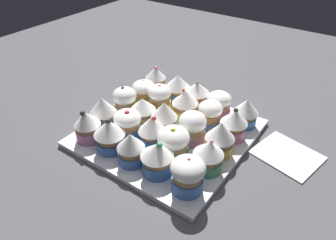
# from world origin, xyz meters

# --- Properties ---
(ground_plane) EXTENTS (1.80, 1.80, 0.03)m
(ground_plane) POSITION_xyz_m (0.00, 0.00, -0.01)
(ground_plane) COLOR #4C4C51
(baking_tray) EXTENTS (0.34, 0.34, 0.01)m
(baking_tray) POSITION_xyz_m (0.00, 0.00, 0.01)
(baking_tray) COLOR silver
(baking_tray) RESTS_ON ground_plane
(cupcake_0) EXTENTS (0.06, 0.06, 0.07)m
(cupcake_0) POSITION_xyz_m (-0.13, -0.12, 0.05)
(cupcake_0) COLOR #477AC6
(cupcake_0) RESTS_ON baking_tray
(cupcake_1) EXTENTS (0.06, 0.06, 0.07)m
(cupcake_1) POSITION_xyz_m (-0.06, -0.12, 0.04)
(cupcake_1) COLOR pink
(cupcake_1) RESTS_ON baking_tray
(cupcake_2) EXTENTS (0.06, 0.06, 0.07)m
(cupcake_2) POSITION_xyz_m (-0.00, -0.12, 0.05)
(cupcake_2) COLOR #EFC651
(cupcake_2) RESTS_ON baking_tray
(cupcake_3) EXTENTS (0.07, 0.07, 0.07)m
(cupcake_3) POSITION_xyz_m (0.06, -0.13, 0.05)
(cupcake_3) COLOR #477AC6
(cupcake_3) RESTS_ON baking_tray
(cupcake_4) EXTENTS (0.06, 0.06, 0.07)m
(cupcake_4) POSITION_xyz_m (0.13, -0.13, 0.05)
(cupcake_4) COLOR #EFC651
(cupcake_4) RESTS_ON baking_tray
(cupcake_5) EXTENTS (0.06, 0.06, 0.07)m
(cupcake_5) POSITION_xyz_m (-0.13, -0.06, 0.05)
(cupcake_5) COLOR pink
(cupcake_5) RESTS_ON baking_tray
(cupcake_6) EXTENTS (0.06, 0.06, 0.07)m
(cupcake_6) POSITION_xyz_m (-0.07, -0.07, 0.05)
(cupcake_6) COLOR #477AC6
(cupcake_6) RESTS_ON baking_tray
(cupcake_7) EXTENTS (0.06, 0.06, 0.07)m
(cupcake_7) POSITION_xyz_m (0.00, -0.07, 0.05)
(cupcake_7) COLOR #EFC651
(cupcake_7) RESTS_ON baking_tray
(cupcake_8) EXTENTS (0.06, 0.06, 0.07)m
(cupcake_8) POSITION_xyz_m (0.07, -0.06, 0.05)
(cupcake_8) COLOR #EFC651
(cupcake_8) RESTS_ON baking_tray
(cupcake_9) EXTENTS (0.06, 0.06, 0.06)m
(cupcake_9) POSITION_xyz_m (0.12, -0.06, 0.04)
(cupcake_9) COLOR #4C9E6B
(cupcake_9) RESTS_ON baking_tray
(cupcake_10) EXTENTS (0.06, 0.06, 0.08)m
(cupcake_10) POSITION_xyz_m (-0.13, 0.00, 0.05)
(cupcake_10) COLOR #EFC651
(cupcake_10) RESTS_ON baking_tray
(cupcake_11) EXTENTS (0.06, 0.06, 0.07)m
(cupcake_11) POSITION_xyz_m (-0.06, -0.00, 0.05)
(cupcake_11) COLOR pink
(cupcake_11) RESTS_ON baking_tray
(cupcake_12) EXTENTS (0.06, 0.06, 0.08)m
(cupcake_12) POSITION_xyz_m (0.01, 0.01, 0.05)
(cupcake_12) COLOR #4C9E6B
(cupcake_12) RESTS_ON baking_tray
(cupcake_13) EXTENTS (0.06, 0.06, 0.06)m
(cupcake_13) POSITION_xyz_m (0.07, 0.01, 0.05)
(cupcake_13) COLOR #EFC651
(cupcake_13) RESTS_ON baking_tray
(cupcake_14) EXTENTS (0.06, 0.06, 0.07)m
(cupcake_14) POSITION_xyz_m (0.13, 0.00, 0.05)
(cupcake_14) COLOR #EFC651
(cupcake_14) RESTS_ON baking_tray
(cupcake_15) EXTENTS (0.06, 0.06, 0.07)m
(cupcake_15) POSITION_xyz_m (-0.13, 0.06, 0.05)
(cupcake_15) COLOR #4C9E6B
(cupcake_15) RESTS_ON baking_tray
(cupcake_16) EXTENTS (0.06, 0.06, 0.08)m
(cupcake_16) POSITION_xyz_m (-0.06, 0.07, 0.05)
(cupcake_16) COLOR #4C9E6B
(cupcake_16) RESTS_ON baking_tray
(cupcake_17) EXTENTS (0.06, 0.06, 0.07)m
(cupcake_17) POSITION_xyz_m (-0.00, 0.06, 0.05)
(cupcake_17) COLOR #477AC6
(cupcake_17) RESTS_ON baking_tray
(cupcake_18) EXTENTS (0.06, 0.06, 0.07)m
(cupcake_18) POSITION_xyz_m (0.06, 0.07, 0.05)
(cupcake_18) COLOR #477AC6
(cupcake_18) RESTS_ON baking_tray
(cupcake_19) EXTENTS (0.06, 0.06, 0.07)m
(cupcake_19) POSITION_xyz_m (0.13, 0.07, 0.05)
(cupcake_19) COLOR #477AC6
(cupcake_19) RESTS_ON baking_tray
(cupcake_20) EXTENTS (0.06, 0.06, 0.07)m
(cupcake_20) POSITION_xyz_m (-0.13, 0.12, 0.05)
(cupcake_20) COLOR #477AC6
(cupcake_20) RESTS_ON baking_tray
(cupcake_21) EXTENTS (0.06, 0.06, 0.07)m
(cupcake_21) POSITION_xyz_m (-0.06, 0.12, 0.05)
(cupcake_21) COLOR #477AC6
(cupcake_21) RESTS_ON baking_tray
(cupcake_22) EXTENTS (0.06, 0.06, 0.07)m
(cupcake_22) POSITION_xyz_m (-0.00, 0.12, 0.05)
(cupcake_22) COLOR #477AC6
(cupcake_22) RESTS_ON baking_tray
(cupcake_23) EXTENTS (0.07, 0.07, 0.07)m
(cupcake_23) POSITION_xyz_m (0.06, 0.12, 0.05)
(cupcake_23) COLOR #477AC6
(cupcake_23) RESTS_ON baking_tray
(cupcake_24) EXTENTS (0.06, 0.06, 0.07)m
(cupcake_24) POSITION_xyz_m (0.12, 0.12, 0.05)
(cupcake_24) COLOR pink
(cupcake_24) RESTS_ON baking_tray
(napkin) EXTENTS (0.14, 0.13, 0.01)m
(napkin) POSITION_xyz_m (-0.25, -0.09, 0.00)
(napkin) COLOR white
(napkin) RESTS_ON ground_plane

